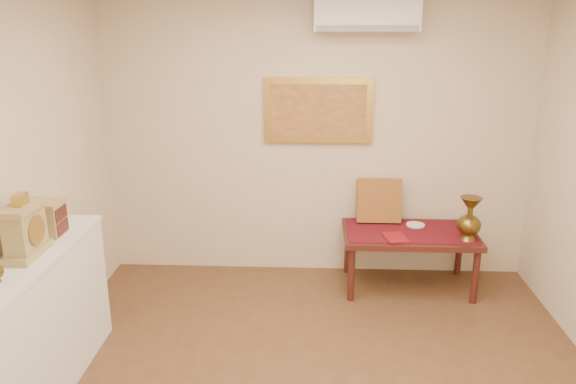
# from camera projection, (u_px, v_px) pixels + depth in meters

# --- Properties ---
(wall_back) EXTENTS (4.00, 0.02, 2.70)m
(wall_back) POSITION_uv_depth(u_px,v_px,m) (318.00, 136.00, 5.26)
(wall_back) COLOR beige
(wall_back) RESTS_ON ground
(table_cloth) EXTENTS (1.14, 0.59, 0.01)m
(table_cloth) POSITION_uv_depth(u_px,v_px,m) (410.00, 231.00, 5.11)
(table_cloth) COLOR maroon
(table_cloth) RESTS_ON low_table
(brass_urn_tall) EXTENTS (0.21, 0.21, 0.47)m
(brass_urn_tall) POSITION_uv_depth(u_px,v_px,m) (470.00, 214.00, 4.84)
(brass_urn_tall) COLOR brown
(brass_urn_tall) RESTS_ON table_cloth
(plate) EXTENTS (0.17, 0.17, 0.01)m
(plate) POSITION_uv_depth(u_px,v_px,m) (415.00, 225.00, 5.24)
(plate) COLOR white
(plate) RESTS_ON table_cloth
(menu) EXTENTS (0.22, 0.28, 0.01)m
(menu) POSITION_uv_depth(u_px,v_px,m) (395.00, 237.00, 4.94)
(menu) COLOR maroon
(menu) RESTS_ON table_cloth
(cushion) EXTENTS (0.41, 0.18, 0.42)m
(cushion) POSITION_uv_depth(u_px,v_px,m) (379.00, 200.00, 5.29)
(cushion) COLOR maroon
(cushion) RESTS_ON table_cloth
(display_ledge) EXTENTS (0.37, 2.02, 0.98)m
(display_ledge) POSITION_uv_depth(u_px,v_px,m) (21.00, 345.00, 3.45)
(display_ledge) COLOR white
(display_ledge) RESTS_ON floor
(mantel_clock) EXTENTS (0.17, 0.36, 0.41)m
(mantel_clock) POSITION_uv_depth(u_px,v_px,m) (25.00, 230.00, 3.48)
(mantel_clock) COLOR tan
(mantel_clock) RESTS_ON display_ledge
(wooden_chest) EXTENTS (0.16, 0.21, 0.24)m
(wooden_chest) POSITION_uv_depth(u_px,v_px,m) (51.00, 218.00, 3.83)
(wooden_chest) COLOR tan
(wooden_chest) RESTS_ON display_ledge
(low_table) EXTENTS (1.20, 0.70, 0.55)m
(low_table) POSITION_uv_depth(u_px,v_px,m) (409.00, 238.00, 5.13)
(low_table) COLOR #481B15
(low_table) RESTS_ON floor
(painting) EXTENTS (1.00, 0.06, 0.60)m
(painting) POSITION_uv_depth(u_px,v_px,m) (318.00, 110.00, 5.16)
(painting) COLOR gold
(painting) RESTS_ON wall_back
(ac_unit) EXTENTS (0.90, 0.25, 0.30)m
(ac_unit) POSITION_uv_depth(u_px,v_px,m) (367.00, 14.00, 4.79)
(ac_unit) COLOR white
(ac_unit) RESTS_ON wall_back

